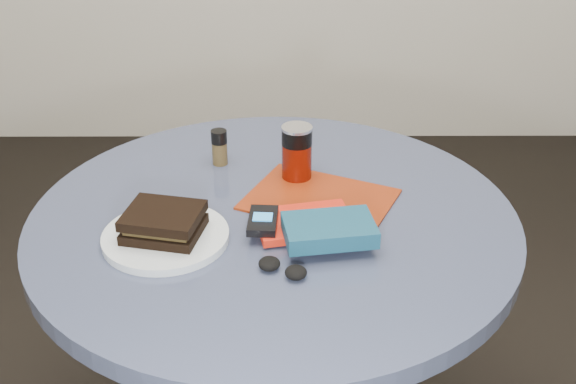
{
  "coord_description": "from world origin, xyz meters",
  "views": [
    {
      "loc": [
        0.02,
        -1.27,
        1.51
      ],
      "look_at": [
        0.03,
        0.0,
        0.8
      ],
      "focal_mm": 45.0,
      "sensor_mm": 36.0,
      "label": 1
    }
  ],
  "objects_px": {
    "pepper_grinder": "(219,147)",
    "magazine": "(320,199)",
    "table": "(274,278)",
    "red_book": "(304,222)",
    "soda_can": "(297,153)",
    "novel": "(329,230)",
    "mp3_player": "(263,221)",
    "sandwich": "(164,222)",
    "headphones": "(282,268)",
    "plate": "(166,237)"
  },
  "relations": [
    {
      "from": "headphones",
      "to": "magazine",
      "type": "bearing_deg",
      "value": 73.48
    },
    {
      "from": "soda_can",
      "to": "novel",
      "type": "bearing_deg",
      "value": -78.28
    },
    {
      "from": "mp3_player",
      "to": "headphones",
      "type": "xyz_separation_m",
      "value": [
        0.04,
        -0.13,
        -0.02
      ]
    },
    {
      "from": "soda_can",
      "to": "pepper_grinder",
      "type": "xyz_separation_m",
      "value": [
        -0.18,
        0.07,
        -0.02
      ]
    },
    {
      "from": "plate",
      "to": "soda_can",
      "type": "height_order",
      "value": "soda_can"
    },
    {
      "from": "headphones",
      "to": "mp3_player",
      "type": "bearing_deg",
      "value": 106.04
    },
    {
      "from": "soda_can",
      "to": "magazine",
      "type": "height_order",
      "value": "soda_can"
    },
    {
      "from": "table",
      "to": "magazine",
      "type": "xyz_separation_m",
      "value": [
        0.1,
        0.05,
        0.17
      ]
    },
    {
      "from": "plate",
      "to": "pepper_grinder",
      "type": "xyz_separation_m",
      "value": [
        0.08,
        0.33,
        0.04
      ]
    },
    {
      "from": "pepper_grinder",
      "to": "red_book",
      "type": "relative_size",
      "value": 0.45
    },
    {
      "from": "plate",
      "to": "headphones",
      "type": "xyz_separation_m",
      "value": [
        0.23,
        -0.11,
        0.0
      ]
    },
    {
      "from": "pepper_grinder",
      "to": "table",
      "type": "bearing_deg",
      "value": -60.66
    },
    {
      "from": "pepper_grinder",
      "to": "headphones",
      "type": "distance_m",
      "value": 0.46
    },
    {
      "from": "mp3_player",
      "to": "plate",
      "type": "bearing_deg",
      "value": -172.52
    },
    {
      "from": "table",
      "to": "red_book",
      "type": "bearing_deg",
      "value": -42.42
    },
    {
      "from": "table",
      "to": "magazine",
      "type": "distance_m",
      "value": 0.2
    },
    {
      "from": "pepper_grinder",
      "to": "magazine",
      "type": "distance_m",
      "value": 0.29
    },
    {
      "from": "plate",
      "to": "pepper_grinder",
      "type": "height_order",
      "value": "pepper_grinder"
    },
    {
      "from": "pepper_grinder",
      "to": "magazine",
      "type": "height_order",
      "value": "pepper_grinder"
    },
    {
      "from": "table",
      "to": "mp3_player",
      "type": "xyz_separation_m",
      "value": [
        -0.02,
        -0.08,
        0.19
      ]
    },
    {
      "from": "red_book",
      "to": "novel",
      "type": "bearing_deg",
      "value": -68.08
    },
    {
      "from": "plate",
      "to": "red_book",
      "type": "relative_size",
      "value": 1.3
    },
    {
      "from": "magazine",
      "to": "mp3_player",
      "type": "xyz_separation_m",
      "value": [
        -0.12,
        -0.13,
        0.03
      ]
    },
    {
      "from": "soda_can",
      "to": "red_book",
      "type": "relative_size",
      "value": 0.67
    },
    {
      "from": "pepper_grinder",
      "to": "mp3_player",
      "type": "xyz_separation_m",
      "value": [
        0.11,
        -0.3,
        -0.01
      ]
    },
    {
      "from": "table",
      "to": "plate",
      "type": "distance_m",
      "value": 0.29
    },
    {
      "from": "soda_can",
      "to": "novel",
      "type": "xyz_separation_m",
      "value": [
        0.06,
        -0.27,
        -0.03
      ]
    },
    {
      "from": "red_book",
      "to": "novel",
      "type": "xyz_separation_m",
      "value": [
        0.04,
        -0.07,
        0.02
      ]
    },
    {
      "from": "novel",
      "to": "red_book",
      "type": "bearing_deg",
      "value": 115.25
    },
    {
      "from": "sandwich",
      "to": "headphones",
      "type": "distance_m",
      "value": 0.25
    },
    {
      "from": "table",
      "to": "red_book",
      "type": "distance_m",
      "value": 0.2
    },
    {
      "from": "table",
      "to": "pepper_grinder",
      "type": "height_order",
      "value": "pepper_grinder"
    },
    {
      "from": "sandwich",
      "to": "headphones",
      "type": "bearing_deg",
      "value": -25.76
    },
    {
      "from": "headphones",
      "to": "plate",
      "type": "bearing_deg",
      "value": 154.15
    },
    {
      "from": "table",
      "to": "novel",
      "type": "height_order",
      "value": "novel"
    },
    {
      "from": "headphones",
      "to": "soda_can",
      "type": "bearing_deg",
      "value": 85.13
    },
    {
      "from": "sandwich",
      "to": "novel",
      "type": "bearing_deg",
      "value": -4.17
    },
    {
      "from": "sandwich",
      "to": "pepper_grinder",
      "type": "distance_m",
      "value": 0.34
    },
    {
      "from": "sandwich",
      "to": "soda_can",
      "type": "distance_m",
      "value": 0.36
    },
    {
      "from": "pepper_grinder",
      "to": "sandwich",
      "type": "bearing_deg",
      "value": -103.9
    },
    {
      "from": "magazine",
      "to": "red_book",
      "type": "distance_m",
      "value": 0.12
    },
    {
      "from": "table",
      "to": "red_book",
      "type": "relative_size",
      "value": 5.32
    },
    {
      "from": "sandwich",
      "to": "magazine",
      "type": "relative_size",
      "value": 0.55
    },
    {
      "from": "pepper_grinder",
      "to": "red_book",
      "type": "height_order",
      "value": "pepper_grinder"
    },
    {
      "from": "sandwich",
      "to": "pepper_grinder",
      "type": "relative_size",
      "value": 1.95
    },
    {
      "from": "novel",
      "to": "mp3_player",
      "type": "bearing_deg",
      "value": 150.81
    },
    {
      "from": "sandwich",
      "to": "soda_can",
      "type": "relative_size",
      "value": 1.29
    },
    {
      "from": "plate",
      "to": "headphones",
      "type": "relative_size",
      "value": 2.38
    },
    {
      "from": "soda_can",
      "to": "mp3_player",
      "type": "relative_size",
      "value": 1.26
    },
    {
      "from": "mp3_player",
      "to": "headphones",
      "type": "distance_m",
      "value": 0.14
    }
  ]
}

